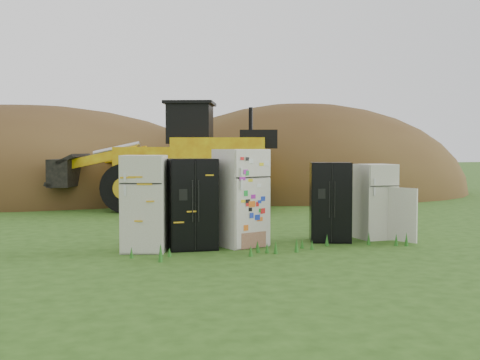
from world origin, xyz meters
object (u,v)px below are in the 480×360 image
(fridge_sticker, at_px, (241,198))
(fridge_black_right, at_px, (330,202))
(fridge_black_side, at_px, (192,204))
(fridge_leftmost, at_px, (144,203))
(wheel_loader, at_px, (164,156))
(fridge_open_door, at_px, (375,201))

(fridge_sticker, relative_size, fridge_black_right, 1.17)
(fridge_black_side, relative_size, fridge_black_right, 1.06)
(fridge_leftmost, bearing_deg, fridge_black_right, 18.35)
(wheel_loader, bearing_deg, fridge_black_right, -54.29)
(fridge_black_right, height_order, wheel_loader, wheel_loader)
(fridge_sticker, relative_size, fridge_open_door, 1.20)
(fridge_leftmost, xyz_separation_m, fridge_sticker, (1.90, 0.01, 0.06))
(fridge_open_door, distance_m, wheel_loader, 8.31)
(fridge_black_side, distance_m, fridge_sticker, 1.00)
(fridge_open_door, bearing_deg, wheel_loader, 110.39)
(fridge_leftmost, height_order, fridge_black_right, fridge_leftmost)
(fridge_black_side, height_order, wheel_loader, wheel_loader)
(fridge_leftmost, xyz_separation_m, fridge_black_side, (0.91, -0.03, -0.03))
(fridge_black_side, relative_size, fridge_sticker, 0.91)
(fridge_black_side, distance_m, wheel_loader, 7.83)
(wheel_loader, bearing_deg, fridge_open_door, -46.94)
(fridge_black_side, xyz_separation_m, fridge_open_door, (4.02, 0.05, -0.07))
(fridge_leftmost, relative_size, fridge_open_door, 1.13)
(wheel_loader, bearing_deg, fridge_sticker, -68.43)
(fridge_black_side, bearing_deg, fridge_open_door, 5.12)
(fridge_sticker, xyz_separation_m, fridge_open_door, (3.03, -0.00, -0.16))
(fridge_black_side, xyz_separation_m, fridge_black_right, (2.94, 0.01, -0.05))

